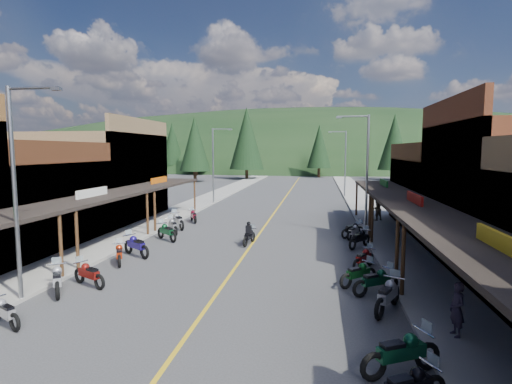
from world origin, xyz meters
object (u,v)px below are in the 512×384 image
at_px(pine_4, 394,142).
at_px(bike_west_4, 4,311).
at_px(streetlight_3, 344,161).
at_px(bike_west_12, 193,215).
at_px(bike_west_5, 57,278).
at_px(streetlight_1, 214,162).
at_px(bike_west_11, 178,220).
at_px(pine_3, 319,146).
at_px(bike_east_6, 376,280).
at_px(bike_east_11, 353,229).
at_px(pedestrian_east_b, 377,209).
at_px(bike_west_7, 119,253).
at_px(pine_0, 114,147).
at_px(pine_9, 454,146).
at_px(streetlight_2, 365,169).
at_px(bike_east_9, 360,238).
at_px(bike_east_4, 401,351).
at_px(bike_east_8, 364,258).
at_px(pine_7, 172,144).
at_px(pine_1, 196,143).
at_px(pine_11, 440,139).
at_px(pine_2, 247,138).
at_px(pine_5, 462,139).
at_px(pine_8, 150,148).
at_px(bike_west_10, 173,225).
at_px(streetlight_0, 18,184).
at_px(pine_10, 195,144).
at_px(bike_west_9, 167,231).
at_px(shop_west_3, 100,177).
at_px(bike_east_7, 358,273).
at_px(pedestrian_east_a, 457,309).
at_px(rider_on_bike, 249,235).
at_px(bike_east_10, 354,231).
at_px(shop_east_3, 456,195).
at_px(bike_west_8, 136,244).
at_px(bike_west_6, 89,273).
at_px(bike_east_5, 388,294).

xyz_separation_m(pine_4, bike_west_4, (-24.04, -68.02, -6.70)).
height_order(streetlight_3, bike_west_12, streetlight_3).
xyz_separation_m(bike_west_5, bike_west_12, (0.47, 16.10, -0.08)).
bearing_deg(streetlight_1, bike_west_11, -86.58).
height_order(pine_3, bike_east_6, pine_3).
height_order(bike_east_11, pedestrian_east_b, pedestrian_east_b).
relative_size(bike_west_7, pedestrian_east_b, 1.07).
bearing_deg(pine_0, pine_9, -14.88).
relative_size(streetlight_2, bike_east_9, 3.76).
relative_size(bike_east_4, bike_east_8, 1.16).
distance_m(pine_3, pine_7, 37.37).
xyz_separation_m(pine_1, bike_west_5, (17.71, -75.00, -6.60)).
distance_m(streetlight_3, bike_east_6, 33.41).
xyz_separation_m(pine_11, bike_west_7, (-25.89, -38.74, -6.62)).
relative_size(streetlight_3, pine_9, 0.74).
bearing_deg(pine_2, pedestrian_east_b, -67.42).
xyz_separation_m(pine_5, pine_8, (-56.00, -32.00, -2.01)).
distance_m(bike_west_10, pedestrian_east_b, 15.92).
relative_size(streetlight_0, streetlight_1, 1.00).
relative_size(pine_8, pine_10, 0.86).
relative_size(pine_10, bike_west_9, 5.27).
distance_m(shop_west_3, bike_west_7, 14.70).
bearing_deg(streetlight_3, bike_east_7, -92.28).
relative_size(shop_west_3, bike_east_6, 5.12).
bearing_deg(bike_east_11, pine_8, 177.87).
bearing_deg(bike_west_11, shop_west_3, 120.47).
xyz_separation_m(bike_west_4, bike_west_7, (0.15, 7.28, 0.03)).
xyz_separation_m(pine_5, bike_east_9, (-27.62, -67.45, -7.38)).
relative_size(streetlight_3, bike_east_9, 3.76).
relative_size(bike_west_12, bike_east_4, 0.86).
bearing_deg(pedestrian_east_a, bike_west_12, -152.03).
relative_size(pine_10, bike_east_6, 5.45).
relative_size(pine_0, pine_10, 0.95).
bearing_deg(streetlight_1, rider_on_bike, -68.94).
relative_size(streetlight_3, bike_east_10, 4.28).
relative_size(bike_west_4, bike_east_10, 1.00).
bearing_deg(bike_east_10, bike_west_12, -170.14).
bearing_deg(rider_on_bike, bike_west_9, -173.41).
height_order(streetlight_3, pine_0, pine_0).
bearing_deg(pedestrian_east_a, bike_west_4, -94.86).
height_order(bike_east_4, bike_east_9, bike_east_4).
bearing_deg(shop_east_3, bike_west_11, -171.69).
height_order(pine_11, bike_east_6, pine_11).
relative_size(bike_west_8, rider_on_bike, 1.16).
distance_m(streetlight_2, bike_west_11, 13.64).
distance_m(bike_east_6, pedestrian_east_a, 4.04).
bearing_deg(pedestrian_east_b, bike_west_9, 0.81).
height_order(bike_west_6, bike_east_5, bike_east_5).
bearing_deg(bike_west_12, shop_east_3, -28.22).
xyz_separation_m(bike_east_9, rider_on_bike, (-6.53, -0.21, -0.02)).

